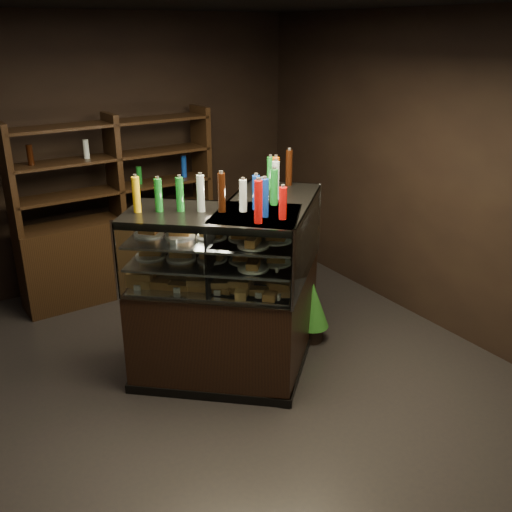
{
  "coord_description": "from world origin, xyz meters",
  "views": [
    {
      "loc": [
        -1.79,
        -3.83,
        2.79
      ],
      "look_at": [
        0.43,
        -0.28,
        1.13
      ],
      "focal_mm": 40.0,
      "sensor_mm": 36.0,
      "label": 1
    }
  ],
  "objects": [
    {
      "name": "food_display",
      "position": [
        0.41,
        -0.09,
        1.13
      ],
      "size": [
        1.61,
        0.98,
        0.46
      ],
      "color": "#C57B46",
      "rests_on": "display_case"
    },
    {
      "name": "room_shell",
      "position": [
        0.0,
        0.0,
        1.94
      ],
      "size": [
        5.02,
        5.02,
        3.01
      ],
      "color": "black",
      "rests_on": "ground"
    },
    {
      "name": "bottles_top",
      "position": [
        0.41,
        -0.08,
        1.63
      ],
      "size": [
        1.43,
        0.84,
        0.3
      ],
      "color": "#B20C0A",
      "rests_on": "display_case"
    },
    {
      "name": "display_case",
      "position": [
        0.41,
        -0.08,
        0.5
      ],
      "size": [
        2.02,
        1.45,
        1.5
      ],
      "rotation": [
        0.0,
        0.0,
        0.03
      ],
      "color": "black",
      "rests_on": "ground"
    },
    {
      "name": "back_shelving",
      "position": [
        0.1,
        2.05,
        0.61
      ],
      "size": [
        2.21,
        0.52,
        2.0
      ],
      "rotation": [
        0.0,
        0.0,
        0.05
      ],
      "color": "black",
      "rests_on": "ground"
    },
    {
      "name": "potted_conifer",
      "position": [
        1.23,
        -0.01,
        0.39
      ],
      "size": [
        0.32,
        0.32,
        0.68
      ],
      "rotation": [
        0.0,
        0.0,
        0.4
      ],
      "color": "black",
      "rests_on": "ground"
    },
    {
      "name": "ground",
      "position": [
        0.0,
        0.0,
        0.0
      ],
      "size": [
        5.0,
        5.0,
        0.0
      ],
      "primitive_type": "plane",
      "color": "black",
      "rests_on": "ground"
    }
  ]
}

